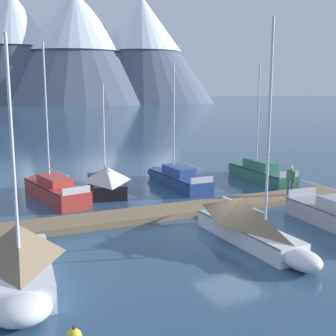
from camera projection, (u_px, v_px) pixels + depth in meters
The scene contains 13 objects.
ground_plane at pixel (230, 235), 19.08m from camera, with size 700.00×700.00×0.00m, color #2D4C6B.
mountain_east_summit at pixel (14, 45), 200.91m from camera, with size 70.86×70.86×50.07m.
mountain_rear_spur at pixel (76, 44), 206.58m from camera, with size 89.29×89.29×51.45m.
mountain_north_horn at pixel (142, 47), 210.69m from camera, with size 70.00×70.00×49.86m.
dock at pixel (186, 210), 22.57m from camera, with size 20.36×2.89×0.30m.
sailboat_nearest_berth at pixel (19, 259), 14.05m from camera, with size 2.63×5.94×7.78m.
sailboat_second_berth at pixel (52, 188), 25.45m from camera, with size 2.64×7.26×8.82m.
sailboat_mid_dock_port at pixel (105, 180), 27.08m from camera, with size 3.09×6.36×6.54m.
sailboat_mid_dock_starboard at pixel (249, 222), 17.98m from camera, with size 1.66×6.88×8.78m.
sailboat_far_berth at pixel (175, 177), 28.90m from camera, with size 1.78×7.30×7.97m.
sailboat_end_of_dock at pixel (258, 172), 30.47m from camera, with size 2.15×7.22×7.92m.
person_on_dock at pixel (291, 178), 24.90m from camera, with size 0.29×0.58×1.69m.
mooring_buoy_channel_marker at pixel (74, 336), 10.87m from camera, with size 0.39×0.39×0.47m.
Camera 1 is at (-10.64, -15.10, 6.20)m, focal length 47.08 mm.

